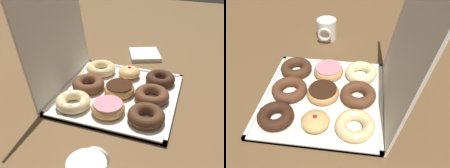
# 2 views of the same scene
# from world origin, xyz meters

# --- Properties ---
(ground_plane) EXTENTS (3.00, 3.00, 0.00)m
(ground_plane) POSITION_xyz_m (0.00, 0.00, 0.00)
(ground_plane) COLOR brown
(donut_box) EXTENTS (0.40, 0.40, 0.01)m
(donut_box) POSITION_xyz_m (0.00, 0.00, 0.01)
(donut_box) COLOR silver
(donut_box) RESTS_ON ground
(box_lid_open) EXTENTS (0.40, 0.06, 0.42)m
(box_lid_open) POSITION_xyz_m (0.00, 0.23, 0.21)
(box_lid_open) COLOR silver
(box_lid_open) RESTS_ON ground
(chocolate_cake_ring_donut_0) EXTENTS (0.12, 0.12, 0.04)m
(chocolate_cake_ring_donut_0) POSITION_xyz_m (-0.12, -0.12, 0.03)
(chocolate_cake_ring_donut_0) COLOR #472816
(chocolate_cake_ring_donut_0) RESTS_ON donut_box
(chocolate_cake_ring_donut_1) EXTENTS (0.12, 0.12, 0.04)m
(chocolate_cake_ring_donut_1) POSITION_xyz_m (0.00, -0.12, 0.03)
(chocolate_cake_ring_donut_1) COLOR #59331E
(chocolate_cake_ring_donut_1) RESTS_ON donut_box
(chocolate_cake_ring_donut_2) EXTENTS (0.11, 0.11, 0.04)m
(chocolate_cake_ring_donut_2) POSITION_xyz_m (0.12, -0.12, 0.03)
(chocolate_cake_ring_donut_2) COLOR #381E11
(chocolate_cake_ring_donut_2) RESTS_ON donut_box
(pink_frosted_donut_3) EXTENTS (0.11, 0.11, 0.04)m
(pink_frosted_donut_3) POSITION_xyz_m (-0.12, 0.00, 0.03)
(pink_frosted_donut_3) COLOR tan
(pink_frosted_donut_3) RESTS_ON donut_box
(chocolate_frosted_donut_4) EXTENTS (0.11, 0.11, 0.04)m
(chocolate_frosted_donut_4) POSITION_xyz_m (-0.00, 0.00, 0.03)
(chocolate_frosted_donut_4) COLOR tan
(chocolate_frosted_donut_4) RESTS_ON donut_box
(jelly_filled_donut_5) EXTENTS (0.09, 0.09, 0.05)m
(jelly_filled_donut_5) POSITION_xyz_m (0.13, 0.00, 0.03)
(jelly_filled_donut_5) COLOR tan
(jelly_filled_donut_5) RESTS_ON donut_box
(cruller_donut_6) EXTENTS (0.12, 0.12, 0.04)m
(cruller_donut_6) POSITION_xyz_m (-0.12, 0.12, 0.03)
(cruller_donut_6) COLOR beige
(cruller_donut_6) RESTS_ON donut_box
(chocolate_cake_ring_donut_7) EXTENTS (0.12, 0.12, 0.04)m
(chocolate_cake_ring_donut_7) POSITION_xyz_m (-0.01, 0.12, 0.03)
(chocolate_cake_ring_donut_7) COLOR #59331E
(chocolate_cake_ring_donut_7) RESTS_ON donut_box
(cruller_donut_8) EXTENTS (0.12, 0.12, 0.04)m
(cruller_donut_8) POSITION_xyz_m (0.12, 0.12, 0.03)
(cruller_donut_8) COLOR #EACC8C
(cruller_donut_8) RESTS_ON donut_box
(coffee_mug) EXTENTS (0.11, 0.09, 0.09)m
(coffee_mug) POSITION_xyz_m (-0.39, -0.05, 0.05)
(coffee_mug) COLOR white
(coffee_mug) RESTS_ON ground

